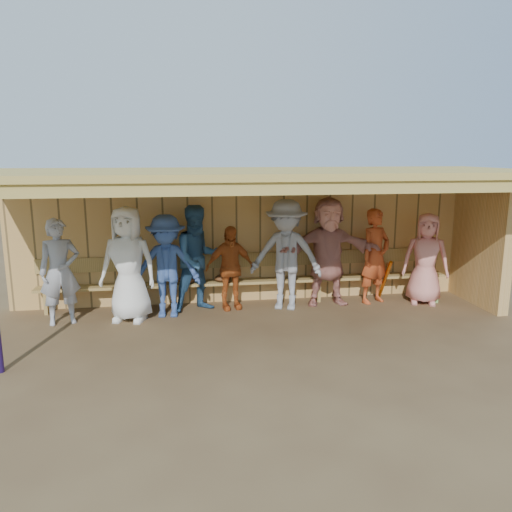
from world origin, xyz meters
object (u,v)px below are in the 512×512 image
(player_b, at_px, (128,264))
(player_e, at_px, (286,255))
(player_c, at_px, (198,258))
(player_d, at_px, (230,268))
(player_h, at_px, (426,259))
(player_extra, at_px, (167,266))
(player_a, at_px, (60,272))
(player_f, at_px, (328,251))
(player_g, at_px, (375,256))
(bench, at_px, (250,275))

(player_b, relative_size, player_e, 0.97)
(player_c, xyz_separation_m, player_d, (0.55, 0.00, -0.19))
(player_b, xyz_separation_m, player_e, (2.71, 0.22, 0.02))
(player_h, height_order, player_extra, player_extra)
(player_a, xyz_separation_m, player_h, (6.42, 0.13, -0.02))
(player_h, bearing_deg, player_b, -155.84)
(player_c, relative_size, player_d, 1.25)
(player_f, bearing_deg, player_extra, -172.32)
(player_a, bearing_deg, player_b, -16.18)
(player_d, xyz_separation_m, player_extra, (-1.10, -0.26, 0.13))
(player_e, xyz_separation_m, player_g, (1.72, 0.12, -0.10))
(player_c, bearing_deg, player_f, -16.83)
(bench, bearing_deg, player_f, -12.24)
(player_d, height_order, player_f, player_f)
(player_h, bearing_deg, player_d, -160.91)
(player_b, bearing_deg, player_f, 21.39)
(player_a, relative_size, player_extra, 0.99)
(player_f, distance_m, player_extra, 2.93)
(player_g, xyz_separation_m, player_h, (0.90, -0.21, -0.04))
(player_b, bearing_deg, player_a, -164.85)
(player_c, xyz_separation_m, player_f, (2.36, 0.00, 0.06))
(player_h, distance_m, player_extra, 4.71)
(player_h, bearing_deg, player_f, -164.52)
(player_g, xyz_separation_m, bench, (-2.31, 0.33, -0.36))
(player_a, bearing_deg, player_c, -6.82)
(player_b, relative_size, player_g, 1.09)
(player_f, relative_size, player_extra, 1.13)
(player_d, bearing_deg, player_c, 168.69)
(player_e, relative_size, player_extra, 1.12)
(player_c, distance_m, player_h, 4.17)
(player_c, bearing_deg, player_d, -16.83)
(player_extra, bearing_deg, player_c, 29.37)
(player_b, relative_size, player_h, 1.13)
(player_a, height_order, player_f, player_f)
(player_b, relative_size, player_d, 1.28)
(player_f, height_order, bench, player_f)
(player_c, height_order, player_e, player_e)
(player_b, distance_m, player_extra, 0.63)
(player_f, height_order, player_g, player_f)
(player_f, relative_size, bench, 0.26)
(player_b, height_order, player_c, player_b)
(player_b, bearing_deg, player_d, 27.44)
(player_extra, bearing_deg, player_f, 9.30)
(player_h, bearing_deg, player_g, -170.23)
(player_e, relative_size, bench, 0.26)
(player_e, distance_m, player_f, 0.83)
(player_d, distance_m, player_h, 3.62)
(player_c, height_order, player_d, player_c)
(player_a, xyz_separation_m, player_extra, (1.70, 0.10, 0.01))
(player_e, bearing_deg, player_extra, -155.52)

